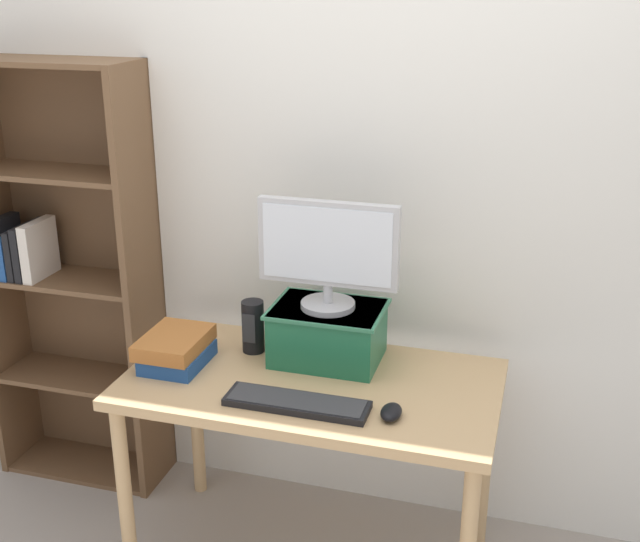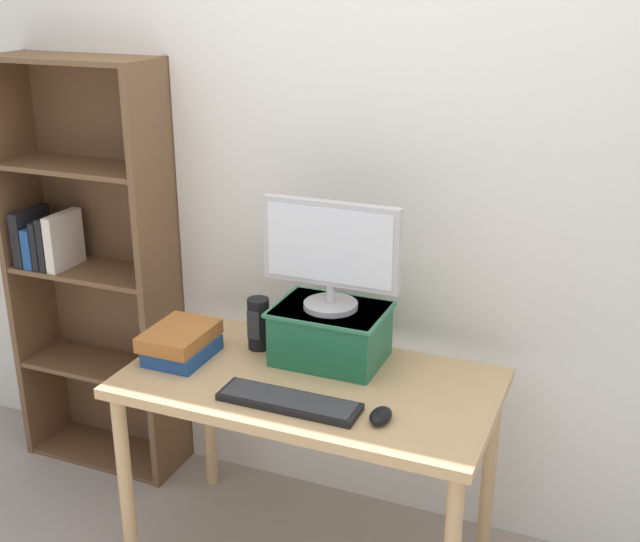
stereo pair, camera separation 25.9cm
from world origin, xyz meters
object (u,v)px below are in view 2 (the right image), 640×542
object	(u,v)px
computer_mouse	(381,416)
desk	(310,402)
book_stack	(181,343)
desk_speaker	(259,324)
computer_monitor	(331,252)
keyboard	(289,402)
riser_box	(331,332)
bookshelf_unit	(91,266)

from	to	relation	value
computer_mouse	desk	bearing A→B (deg)	151.40
book_stack	desk_speaker	size ratio (longest dim) A/B	1.41
computer_monitor	desk_speaker	bearing A→B (deg)	-177.90
keyboard	riser_box	bearing A→B (deg)	89.69
desk	riser_box	xyz separation A→B (m)	(0.01, 0.16, 0.19)
riser_box	desk_speaker	size ratio (longest dim) A/B	2.03
desk	computer_mouse	distance (m)	0.36
bookshelf_unit	computer_monitor	world-z (taller)	bookshelf_unit
computer_monitor	computer_mouse	xyz separation A→B (m)	(0.29, -0.32, -0.38)
desk_speaker	bookshelf_unit	bearing A→B (deg)	168.36
riser_box	desk_speaker	world-z (taller)	riser_box
bookshelf_unit	book_stack	bearing A→B (deg)	-28.53
riser_box	computer_mouse	world-z (taller)	riser_box
computer_monitor	book_stack	distance (m)	0.63
desk	keyboard	size ratio (longest dim) A/B	2.73
desk_speaker	book_stack	bearing A→B (deg)	-141.88
computer_mouse	desk_speaker	bearing A→B (deg)	151.02
computer_mouse	bookshelf_unit	bearing A→B (deg)	161.02
bookshelf_unit	computer_mouse	bearing A→B (deg)	-18.98
keyboard	book_stack	xyz separation A→B (m)	(-0.49, 0.16, 0.04)
computer_mouse	book_stack	xyz separation A→B (m)	(-0.78, 0.14, 0.04)
bookshelf_unit	riser_box	bearing A→B (deg)	-8.32
computer_monitor	desk_speaker	size ratio (longest dim) A/B	2.53
computer_monitor	book_stack	xyz separation A→B (m)	(-0.49, -0.18, -0.34)
riser_box	desk_speaker	xyz separation A→B (m)	(-0.27, -0.01, -0.01)
bookshelf_unit	keyboard	distance (m)	1.24
keyboard	book_stack	distance (m)	0.52
desk	bookshelf_unit	world-z (taller)	bookshelf_unit
desk	computer_mouse	xyz separation A→B (m)	(0.30, -0.17, 0.11)
desk	riser_box	distance (m)	0.25
bookshelf_unit	riser_box	distance (m)	1.14
computer_monitor	desk_speaker	distance (m)	0.41
desk	book_stack	distance (m)	0.50
computer_monitor	computer_mouse	size ratio (longest dim) A/B	4.61
riser_box	computer_monitor	bearing A→B (deg)	-90.00
bookshelf_unit	desk_speaker	xyz separation A→B (m)	(0.86, -0.18, -0.04)
computer_monitor	book_stack	size ratio (longest dim) A/B	1.79
bookshelf_unit	computer_mouse	distance (m)	1.51
riser_box	computer_mouse	size ratio (longest dim) A/B	3.71
book_stack	computer_monitor	bearing A→B (deg)	20.29
riser_box	computer_mouse	distance (m)	0.45
keyboard	computer_monitor	bearing A→B (deg)	89.69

